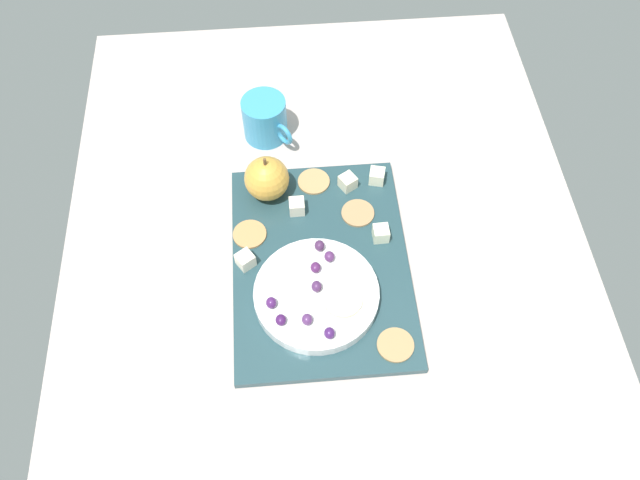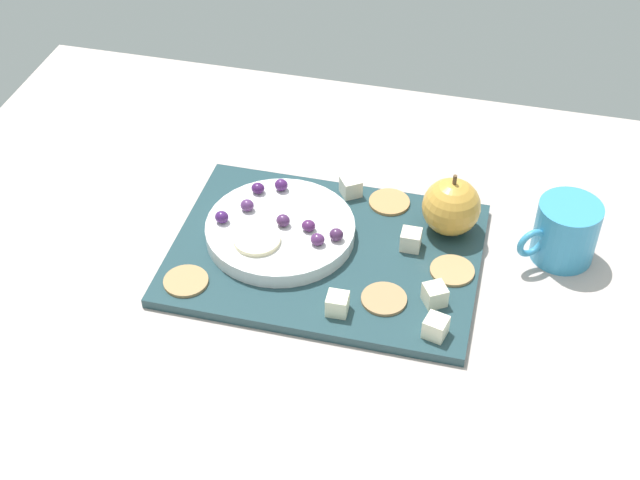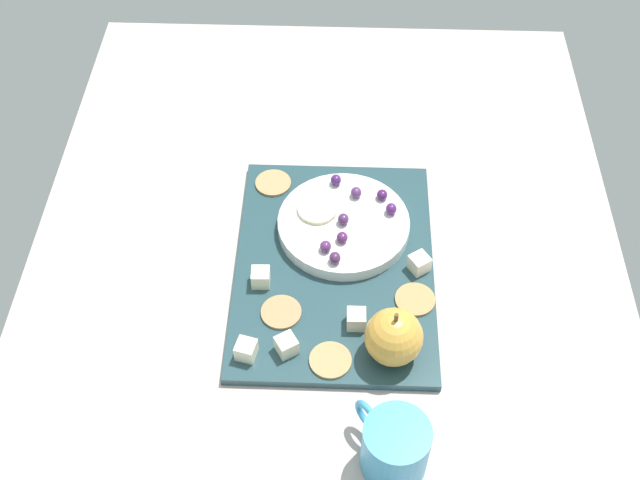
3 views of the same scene
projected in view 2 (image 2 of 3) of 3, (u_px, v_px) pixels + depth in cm
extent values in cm
cube|color=#BBAAA3|center=(328.00, 277.00, 110.53)|extent=(114.02, 84.02, 3.95)
cube|color=#254249|center=(326.00, 254.00, 109.82)|extent=(37.75, 27.28, 1.27)
cylinder|color=white|center=(280.00, 230.00, 110.68)|extent=(18.73, 18.73, 1.95)
sphere|color=gold|center=(451.00, 207.00, 109.91)|extent=(7.33, 7.33, 7.33)
cylinder|color=brown|center=(455.00, 180.00, 107.07)|extent=(0.50, 0.50, 1.20)
cube|color=#EBE4C3|center=(435.00, 295.00, 101.87)|extent=(3.35, 3.35, 2.44)
cube|color=#F3E7CF|center=(353.00, 187.00, 116.81)|extent=(3.38, 3.38, 2.44)
cube|color=#F3EECA|center=(436.00, 327.00, 98.10)|extent=(2.96, 2.96, 2.44)
cube|color=#F9E7CC|center=(411.00, 240.00, 108.99)|extent=(2.46, 2.46, 2.44)
cube|color=#EEEFC9|center=(337.00, 304.00, 100.78)|extent=(2.51, 2.51, 2.44)
cylinder|color=tan|center=(389.00, 202.00, 116.08)|extent=(5.37, 5.37, 0.40)
cylinder|color=tan|center=(452.00, 271.00, 106.34)|extent=(5.37, 5.37, 0.40)
cylinder|color=#AA8156|center=(384.00, 299.00, 102.79)|extent=(5.37, 5.37, 0.40)
cylinder|color=tan|center=(186.00, 281.00, 105.00)|extent=(5.37, 5.37, 0.40)
ellipsoid|color=#4E2154|center=(309.00, 226.00, 108.78)|extent=(1.72, 1.55, 1.42)
ellipsoid|color=#411A53|center=(258.00, 188.00, 114.32)|extent=(1.72, 1.55, 1.41)
ellipsoid|color=#4B2855|center=(283.00, 220.00, 109.38)|extent=(1.72, 1.55, 1.59)
ellipsoid|color=#542D62|center=(247.00, 205.00, 111.61)|extent=(1.72, 1.55, 1.55)
ellipsoid|color=#491F5D|center=(281.00, 185.00, 114.65)|extent=(1.72, 1.55, 1.63)
ellipsoid|color=#48264E|center=(336.00, 235.00, 107.39)|extent=(1.72, 1.55, 1.61)
ellipsoid|color=#53295C|center=(318.00, 238.00, 107.04)|extent=(1.72, 1.55, 1.50)
ellipsoid|color=#411E5D|center=(222.00, 217.00, 109.87)|extent=(1.72, 1.55, 1.59)
cylinder|color=beige|center=(257.00, 240.00, 107.43)|extent=(5.76, 5.76, 0.60)
cylinder|color=#3893C2|center=(566.00, 231.00, 107.96)|extent=(7.75, 7.75, 7.89)
torus|color=#3893C2|center=(531.00, 243.00, 106.36)|extent=(3.61, 3.14, 4.00)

